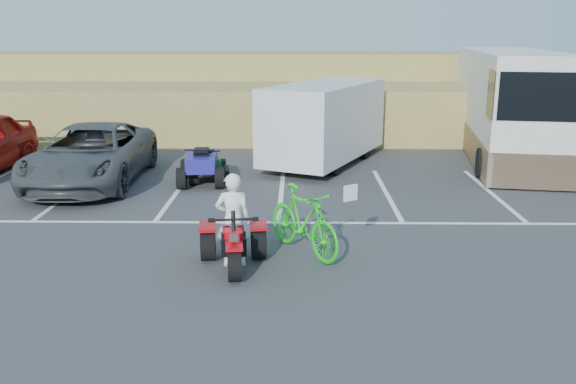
{
  "coord_description": "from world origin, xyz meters",
  "views": [
    {
      "loc": [
        0.39,
        -10.22,
        4.04
      ],
      "look_at": [
        0.22,
        1.24,
        1.0
      ],
      "focal_mm": 38.0,
      "sensor_mm": 36.0,
      "label": 1
    }
  ],
  "objects_px": {
    "cargo_trailer": "(325,121)",
    "quad_atv_blue": "(203,184)",
    "green_dirt_bike": "(303,221)",
    "quad_atv_green": "(205,180)",
    "red_trike_atv": "(234,268)",
    "grey_pickup": "(91,155)",
    "rv_motorhome": "(507,112)",
    "rider": "(233,220)"
  },
  "relations": [
    {
      "from": "green_dirt_bike",
      "to": "quad_atv_blue",
      "type": "xyz_separation_m",
      "value": [
        -2.69,
        5.33,
        -0.64
      ]
    },
    {
      "from": "rv_motorhome",
      "to": "green_dirt_bike",
      "type": "bearing_deg",
      "value": -117.15
    },
    {
      "from": "red_trike_atv",
      "to": "rv_motorhome",
      "type": "bearing_deg",
      "value": 44.67
    },
    {
      "from": "quad_atv_green",
      "to": "rider",
      "type": "bearing_deg",
      "value": -97.69
    },
    {
      "from": "grey_pickup",
      "to": "quad_atv_blue",
      "type": "bearing_deg",
      "value": -2.61
    },
    {
      "from": "rider",
      "to": "quad_atv_green",
      "type": "relative_size",
      "value": 1.19
    },
    {
      "from": "red_trike_atv",
      "to": "rider",
      "type": "distance_m",
      "value": 0.85
    },
    {
      "from": "green_dirt_bike",
      "to": "quad_atv_green",
      "type": "bearing_deg",
      "value": 80.41
    },
    {
      "from": "rider",
      "to": "quad_atv_green",
      "type": "height_order",
      "value": "rider"
    },
    {
      "from": "red_trike_atv",
      "to": "quad_atv_blue",
      "type": "relative_size",
      "value": 0.98
    },
    {
      "from": "green_dirt_bike",
      "to": "quad_atv_blue",
      "type": "relative_size",
      "value": 1.28
    },
    {
      "from": "rider",
      "to": "quad_atv_green",
      "type": "distance_m",
      "value": 6.6
    },
    {
      "from": "cargo_trailer",
      "to": "quad_atv_green",
      "type": "height_order",
      "value": "cargo_trailer"
    },
    {
      "from": "grey_pickup",
      "to": "quad_atv_green",
      "type": "bearing_deg",
      "value": 6.03
    },
    {
      "from": "red_trike_atv",
      "to": "quad_atv_blue",
      "type": "distance_m",
      "value": 6.25
    },
    {
      "from": "cargo_trailer",
      "to": "rv_motorhome",
      "type": "bearing_deg",
      "value": 36.56
    },
    {
      "from": "rider",
      "to": "grey_pickup",
      "type": "relative_size",
      "value": 0.3
    },
    {
      "from": "quad_atv_green",
      "to": "quad_atv_blue",
      "type": "bearing_deg",
      "value": -110.77
    },
    {
      "from": "red_trike_atv",
      "to": "green_dirt_bike",
      "type": "bearing_deg",
      "value": 24.78
    },
    {
      "from": "rider",
      "to": "cargo_trailer",
      "type": "bearing_deg",
      "value": -109.7
    },
    {
      "from": "grey_pickup",
      "to": "rv_motorhome",
      "type": "distance_m",
      "value": 13.07
    },
    {
      "from": "green_dirt_bike",
      "to": "grey_pickup",
      "type": "height_order",
      "value": "grey_pickup"
    },
    {
      "from": "red_trike_atv",
      "to": "grey_pickup",
      "type": "bearing_deg",
      "value": 119.36
    },
    {
      "from": "cargo_trailer",
      "to": "grey_pickup",
      "type": "bearing_deg",
      "value": -133.35
    },
    {
      "from": "rider",
      "to": "cargo_trailer",
      "type": "xyz_separation_m",
      "value": [
        1.97,
        8.6,
        0.51
      ]
    },
    {
      "from": "red_trike_atv",
      "to": "grey_pickup",
      "type": "xyz_separation_m",
      "value": [
        -4.49,
        6.15,
        0.79
      ]
    },
    {
      "from": "rv_motorhome",
      "to": "quad_atv_green",
      "type": "distance_m",
      "value": 10.17
    },
    {
      "from": "red_trike_atv",
      "to": "rider",
      "type": "height_order",
      "value": "rider"
    },
    {
      "from": "cargo_trailer",
      "to": "quad_atv_green",
      "type": "bearing_deg",
      "value": -122.42
    },
    {
      "from": "quad_atv_blue",
      "to": "red_trike_atv",
      "type": "bearing_deg",
      "value": -80.83
    },
    {
      "from": "cargo_trailer",
      "to": "green_dirt_bike",
      "type": "bearing_deg",
      "value": -70.51
    },
    {
      "from": "red_trike_atv",
      "to": "cargo_trailer",
      "type": "height_order",
      "value": "cargo_trailer"
    },
    {
      "from": "red_trike_atv",
      "to": "grey_pickup",
      "type": "distance_m",
      "value": 7.66
    },
    {
      "from": "rider",
      "to": "green_dirt_bike",
      "type": "xyz_separation_m",
      "value": [
        1.24,
        0.6,
        -0.2
      ]
    },
    {
      "from": "red_trike_atv",
      "to": "rider",
      "type": "relative_size",
      "value": 0.97
    },
    {
      "from": "green_dirt_bike",
      "to": "quad_atv_green",
      "type": "relative_size",
      "value": 1.5
    },
    {
      "from": "rider",
      "to": "quad_atv_blue",
      "type": "bearing_deg",
      "value": -82.98
    },
    {
      "from": "cargo_trailer",
      "to": "quad_atv_blue",
      "type": "distance_m",
      "value": 4.55
    },
    {
      "from": "cargo_trailer",
      "to": "quad_atv_blue",
      "type": "bearing_deg",
      "value": -117.35
    },
    {
      "from": "quad_atv_green",
      "to": "red_trike_atv",
      "type": "bearing_deg",
      "value": -97.83
    },
    {
      "from": "red_trike_atv",
      "to": "rider",
      "type": "xyz_separation_m",
      "value": [
        -0.02,
        0.15,
        0.84
      ]
    },
    {
      "from": "red_trike_atv",
      "to": "quad_atv_blue",
      "type": "height_order",
      "value": "quad_atv_blue"
    }
  ]
}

